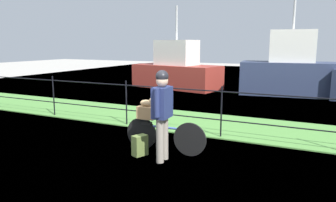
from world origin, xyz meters
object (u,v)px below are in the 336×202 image
wooden_crate (147,112)px  terrier_dog (148,102)px  backpack_on_paving (140,145)px  bicycle_main (164,135)px  moored_boat_near (176,71)px  moored_boat_far (290,71)px  cyclist_person (162,108)px

wooden_crate → terrier_dog: size_ratio=1.05×
wooden_crate → backpack_on_paving: (0.05, -0.36, -0.58)m
wooden_crate → backpack_on_paving: wooden_crate is taller
bicycle_main → moored_boat_near: 9.51m
backpack_on_paving → moored_boat_near: moored_boat_near is taller
wooden_crate → moored_boat_far: size_ratio=0.08×
backpack_on_paving → moored_boat_far: (1.84, 9.26, 0.80)m
backpack_on_paving → moored_boat_near: bearing=42.8°
cyclist_person → backpack_on_paving: bearing=172.7°
wooden_crate → cyclist_person: cyclist_person is taller
backpack_on_paving → moored_boat_far: 9.47m
backpack_on_paving → moored_boat_far: size_ratio=0.09×
wooden_crate → terrier_dog: bearing=2.2°
terrier_dog → cyclist_person: bearing=-38.2°
terrier_dog → backpack_on_paving: (0.02, -0.36, -0.78)m
cyclist_person → wooden_crate: bearing=143.1°
moored_boat_near → terrier_dog: bearing=-69.1°
backpack_on_paving → terrier_dog: bearing=26.1°
wooden_crate → backpack_on_paving: size_ratio=0.84×
moored_boat_far → terrier_dog: bearing=-101.9°
bicycle_main → moored_boat_far: bearing=80.4°
terrier_dog → moored_boat_near: bearing=110.9°
moored_boat_far → wooden_crate: bearing=-102.0°
bicycle_main → backpack_on_paving: 0.53m
terrier_dog → moored_boat_far: (1.87, 8.89, 0.02)m
bicycle_main → moored_boat_far: (1.51, 8.88, 0.65)m
bicycle_main → backpack_on_paving: bearing=-131.9°
bicycle_main → terrier_dog: bearing=-177.8°
terrier_dog → moored_boat_far: bearing=78.1°
bicycle_main → cyclist_person: 0.81m
terrier_dog → moored_boat_near: moored_boat_near is taller
wooden_crate → moored_boat_far: 9.10m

